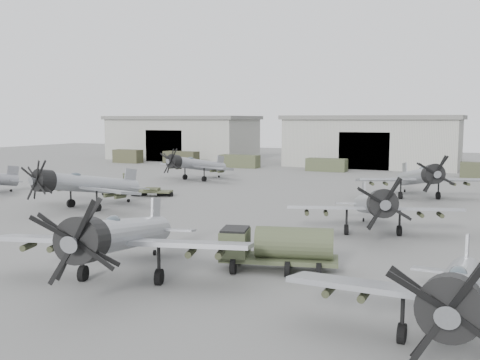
# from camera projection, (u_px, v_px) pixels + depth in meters

# --- Properties ---
(ground) EXTENTS (220.00, 220.00, 0.00)m
(ground) POSITION_uv_depth(u_px,v_px,m) (184.00, 238.00, 36.29)
(ground) COLOR slate
(ground) RESTS_ON ground
(hangar_left) EXTENTS (29.00, 14.80, 8.70)m
(hangar_left) POSITION_uv_depth(u_px,v_px,m) (183.00, 138.00, 107.60)
(hangar_left) COLOR #ABABA0
(hangar_left) RESTS_ON ground
(hangar_center) EXTENTS (29.00, 14.80, 8.70)m
(hangar_center) POSITION_uv_depth(u_px,v_px,m) (373.00, 141.00, 91.41)
(hangar_center) COLOR #ABABA0
(hangar_center) RESTS_ON ground
(support_truck_0) EXTENTS (5.48, 2.20, 2.43)m
(support_truck_0) POSITION_uv_depth(u_px,v_px,m) (128.00, 156.00, 99.17)
(support_truck_0) COLOR #40402A
(support_truck_0) RESTS_ON ground
(support_truck_1) EXTENTS (6.31, 2.20, 2.42)m
(support_truck_1) POSITION_uv_depth(u_px,v_px,m) (181.00, 158.00, 94.25)
(support_truck_1) COLOR #383925
(support_truck_1) RESTS_ON ground
(support_truck_2) EXTENTS (6.66, 2.20, 2.13)m
(support_truck_2) POSITION_uv_depth(u_px,v_px,m) (240.00, 161.00, 89.38)
(support_truck_2) COLOR #454A30
(support_truck_2) RESTS_ON ground
(support_truck_3) EXTENTS (6.24, 2.20, 1.99)m
(support_truck_3) POSITION_uv_depth(u_px,v_px,m) (326.00, 165.00, 83.02)
(support_truck_3) COLOR #434A30
(support_truck_3) RESTS_ON ground
(aircraft_near_1) EXTENTS (13.11, 11.80, 5.24)m
(aircraft_near_1) POSITION_uv_depth(u_px,v_px,m) (119.00, 236.00, 26.08)
(aircraft_near_1) COLOR #96989E
(aircraft_near_1) RESTS_ON ground
(aircraft_near_2) EXTENTS (12.03, 10.82, 4.84)m
(aircraft_near_2) POSITION_uv_depth(u_px,v_px,m) (458.00, 292.00, 18.22)
(aircraft_near_2) COLOR gray
(aircraft_near_2) RESTS_ON ground
(aircraft_mid_1) EXTENTS (12.68, 11.41, 5.03)m
(aircraft_mid_1) POSITION_uv_depth(u_px,v_px,m) (82.00, 184.00, 47.64)
(aircraft_mid_1) COLOR #969A9F
(aircraft_mid_1) RESTS_ON ground
(aircraft_mid_2) EXTENTS (11.95, 10.77, 4.81)m
(aircraft_mid_2) POSITION_uv_depth(u_px,v_px,m) (374.00, 204.00, 36.94)
(aircraft_mid_2) COLOR #92959A
(aircraft_mid_2) RESTS_ON ground
(aircraft_far_0) EXTENTS (11.79, 10.62, 4.69)m
(aircraft_far_0) POSITION_uv_depth(u_px,v_px,m) (194.00, 164.00, 70.23)
(aircraft_far_0) COLOR gray
(aircraft_far_0) RESTS_ON ground
(aircraft_far_1) EXTENTS (12.30, 11.15, 5.03)m
(aircraft_far_1) POSITION_uv_depth(u_px,v_px,m) (420.00, 177.00, 53.75)
(aircraft_far_1) COLOR #95999E
(aircraft_far_1) RESTS_ON ground
(fuel_tanker) EXTENTS (6.53, 3.99, 2.40)m
(fuel_tanker) POSITION_uv_depth(u_px,v_px,m) (277.00, 246.00, 28.38)
(fuel_tanker) COLOR #434B31
(fuel_tanker) RESTS_ON ground
(tug_trailer) EXTENTS (7.37, 3.32, 1.47)m
(tug_trailer) POSITION_uv_depth(u_px,v_px,m) (129.00, 190.00, 56.66)
(tug_trailer) COLOR #41452D
(tug_trailer) RESTS_ON ground
(ground_crew) EXTENTS (0.39, 0.57, 1.55)m
(ground_crew) POSITION_uv_depth(u_px,v_px,m) (124.00, 179.00, 65.07)
(ground_crew) COLOR #424A30
(ground_crew) RESTS_ON ground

